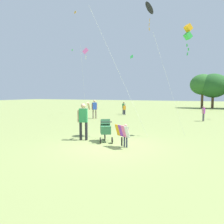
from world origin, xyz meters
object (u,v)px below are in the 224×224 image
stroller (105,128)px  person_red_shirt (124,109)px  person_adult_flyer (83,118)px  kite_orange_delta (85,54)px  person_couple_left (204,112)px  kite_adult_black (149,10)px  person_sitting_far (94,108)px  child_with_butterfly_kite (125,133)px  kite_green_novelty (188,33)px  person_kid_running (124,107)px

stroller → person_red_shirt: bearing=105.5°
person_adult_flyer → kite_orange_delta: size_ratio=0.26×
person_adult_flyer → person_couple_left: bearing=61.2°
kite_adult_black → person_red_shirt: (-4.69, 9.71, -5.54)m
person_adult_flyer → person_sitting_far: 8.47m
kite_orange_delta → person_couple_left: (10.89, -0.31, -5.40)m
kite_orange_delta → person_couple_left: kite_orange_delta is taller
kite_orange_delta → child_with_butterfly_kite: bearing=-53.0°
kite_orange_delta → person_sitting_far: kite_orange_delta is taller
kite_adult_black → kite_green_novelty: kite_adult_black is taller
person_kid_running → stroller: bearing=-73.9°
kite_orange_delta → person_kid_running: kite_orange_delta is taller
person_kid_running → child_with_butterfly_kite: bearing=-70.1°
child_with_butterfly_kite → kite_adult_black: size_ratio=0.14×
person_sitting_far → person_kid_running: (1.00, 4.75, -0.19)m
person_red_shirt → person_couple_left: (7.40, -2.07, 0.07)m
stroller → person_couple_left: bearing=65.9°
kite_adult_black → person_couple_left: 9.78m
person_red_shirt → person_sitting_far: (-1.36, -3.93, 0.31)m
kite_adult_black → person_sitting_far: size_ratio=4.00×
kite_orange_delta → person_kid_running: size_ratio=5.20×
stroller → kite_adult_black: size_ratio=0.17×
kite_adult_black → kite_green_novelty: 2.22m
kite_green_novelty → person_kid_running: kite_green_novelty is taller
kite_orange_delta → kite_green_novelty: kite_orange_delta is taller
stroller → kite_adult_black: bearing=49.8°
stroller → person_red_shirt: 11.92m
person_couple_left → person_adult_flyer: bearing=-118.8°
child_with_butterfly_kite → person_couple_left: bearing=73.1°
person_sitting_far → person_couple_left: person_sitting_far is taller
person_red_shirt → person_couple_left: size_ratio=0.90×
person_adult_flyer → person_couple_left: size_ratio=1.46×
kite_orange_delta → person_sitting_far: bearing=-45.5°
person_couple_left → stroller: bearing=-114.1°
kite_adult_black → kite_green_novelty: bearing=28.0°
kite_orange_delta → person_adult_flyer: bearing=-60.4°
person_adult_flyer → kite_green_novelty: (4.30, 2.85, 4.14)m
kite_green_novelty → person_couple_left: bearing=81.8°
stroller → person_kid_running: 12.81m
kite_adult_black → kite_green_novelty: (1.75, 0.93, -1.02)m
kite_green_novelty → person_kid_running: 12.57m
person_adult_flyer → person_sitting_far: size_ratio=1.10×
kite_green_novelty → person_couple_left: kite_green_novelty is taller
kite_adult_black → person_couple_left: (2.71, 7.64, -5.47)m
person_red_shirt → person_kid_running: size_ratio=0.85×
kite_orange_delta → kite_green_novelty: 12.19m
kite_adult_black → child_with_butterfly_kite: bearing=-98.1°
person_adult_flyer → person_red_shirt: person_adult_flyer is taller
person_red_shirt → child_with_butterfly_kite: bearing=-70.3°
stroller → person_red_shirt: (-3.19, 11.48, 0.05)m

